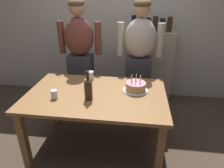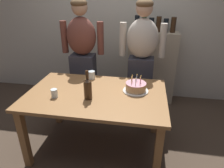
# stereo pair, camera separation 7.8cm
# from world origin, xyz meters

# --- Properties ---
(ground_plane) EXTENTS (10.00, 10.00, 0.00)m
(ground_plane) POSITION_xyz_m (0.00, 0.00, 0.00)
(ground_plane) COLOR #47382B
(back_wall) EXTENTS (5.20, 0.10, 2.60)m
(back_wall) POSITION_xyz_m (0.00, 1.55, 1.30)
(back_wall) COLOR beige
(back_wall) RESTS_ON ground_plane
(dining_table) EXTENTS (1.50, 0.96, 0.74)m
(dining_table) POSITION_xyz_m (0.00, 0.00, 0.64)
(dining_table) COLOR olive
(dining_table) RESTS_ON ground_plane
(birthday_cake) EXTENTS (0.28, 0.28, 0.18)m
(birthday_cake) POSITION_xyz_m (0.42, 0.12, 0.79)
(birthday_cake) COLOR white
(birthday_cake) RESTS_ON dining_table
(water_glass_near) EXTENTS (0.08, 0.08, 0.10)m
(water_glass_near) POSITION_xyz_m (-0.15, 0.38, 0.79)
(water_glass_near) COLOR silver
(water_glass_near) RESTS_ON dining_table
(water_glass_far) EXTENTS (0.07, 0.07, 0.09)m
(water_glass_far) POSITION_xyz_m (-0.40, -0.16, 0.79)
(water_glass_far) COLOR silver
(water_glass_far) RESTS_ON dining_table
(wine_bottle) EXTENTS (0.08, 0.08, 0.31)m
(wine_bottle) POSITION_xyz_m (-0.05, -0.13, 0.86)
(wine_bottle) COLOR #382314
(wine_bottle) RESTS_ON dining_table
(person_man_bearded) EXTENTS (0.61, 0.27, 1.66)m
(person_man_bearded) POSITION_xyz_m (-0.38, 0.77, 0.87)
(person_man_bearded) COLOR #33333D
(person_man_bearded) RESTS_ON ground_plane
(person_woman_cardigan) EXTENTS (0.61, 0.27, 1.66)m
(person_woman_cardigan) POSITION_xyz_m (0.44, 0.77, 0.87)
(person_woman_cardigan) COLOR #33333D
(person_woman_cardigan) RESTS_ON ground_plane
(shelf_cabinet) EXTENTS (0.76, 0.30, 1.42)m
(shelf_cabinet) POSITION_xyz_m (0.60, 1.33, 0.60)
(shelf_cabinet) COLOR tan
(shelf_cabinet) RESTS_ON ground_plane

